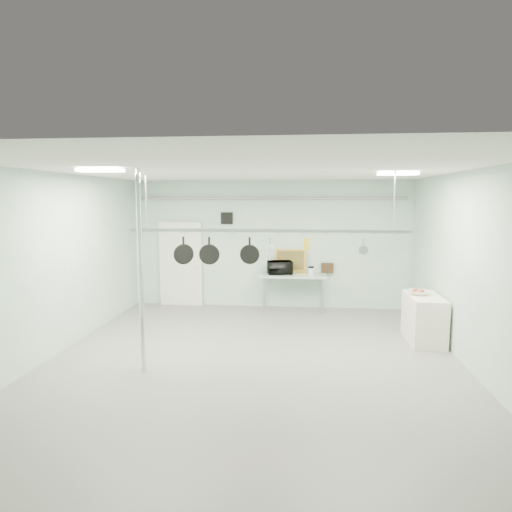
# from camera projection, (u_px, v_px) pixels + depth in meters

# --- Properties ---
(floor) EXTENTS (8.00, 8.00, 0.00)m
(floor) POSITION_uv_depth(u_px,v_px,m) (253.00, 361.00, 7.75)
(floor) COLOR gray
(floor) RESTS_ON ground
(ceiling) EXTENTS (7.00, 8.00, 0.02)m
(ceiling) POSITION_uv_depth(u_px,v_px,m) (253.00, 171.00, 7.35)
(ceiling) COLOR silver
(ceiling) RESTS_ON back_wall
(back_wall) EXTENTS (7.00, 0.02, 3.20)m
(back_wall) POSITION_uv_depth(u_px,v_px,m) (270.00, 244.00, 11.48)
(back_wall) COLOR silver
(back_wall) RESTS_ON floor
(right_wall) EXTENTS (0.02, 8.00, 3.20)m
(right_wall) POSITION_uv_depth(u_px,v_px,m) (473.00, 271.00, 7.19)
(right_wall) COLOR silver
(right_wall) RESTS_ON floor
(door) EXTENTS (1.10, 0.10, 2.20)m
(door) POSITION_uv_depth(u_px,v_px,m) (181.00, 265.00, 11.74)
(door) COLOR silver
(door) RESTS_ON floor
(wall_vent) EXTENTS (0.30, 0.04, 0.30)m
(wall_vent) POSITION_uv_depth(u_px,v_px,m) (227.00, 218.00, 11.50)
(wall_vent) COLOR black
(wall_vent) RESTS_ON back_wall
(conduit_pipe) EXTENTS (6.60, 0.07, 0.07)m
(conduit_pipe) POSITION_uv_depth(u_px,v_px,m) (270.00, 198.00, 11.25)
(conduit_pipe) COLOR gray
(conduit_pipe) RESTS_ON back_wall
(chrome_pole) EXTENTS (0.08, 0.08, 3.20)m
(chrome_pole) POSITION_uv_depth(u_px,v_px,m) (141.00, 272.00, 7.13)
(chrome_pole) COLOR silver
(chrome_pole) RESTS_ON floor
(prep_table) EXTENTS (1.60, 0.70, 0.91)m
(prep_table) POSITION_uv_depth(u_px,v_px,m) (293.00, 277.00, 11.13)
(prep_table) COLOR #A8C5B3
(prep_table) RESTS_ON floor
(side_cabinet) EXTENTS (0.60, 1.20, 0.90)m
(side_cabinet) POSITION_uv_depth(u_px,v_px,m) (424.00, 319.00, 8.75)
(side_cabinet) COLOR silver
(side_cabinet) RESTS_ON floor
(pot_rack) EXTENTS (4.80, 0.06, 1.00)m
(pot_rack) POSITION_uv_depth(u_px,v_px,m) (267.00, 229.00, 7.74)
(pot_rack) COLOR #B7B7BC
(pot_rack) RESTS_ON ceiling
(light_panel_left) EXTENTS (0.65, 0.30, 0.05)m
(light_panel_left) POSITION_uv_depth(u_px,v_px,m) (100.00, 170.00, 6.79)
(light_panel_left) COLOR white
(light_panel_left) RESTS_ON ceiling
(light_panel_right) EXTENTS (0.65, 0.30, 0.05)m
(light_panel_right) POSITION_uv_depth(u_px,v_px,m) (398.00, 174.00, 7.70)
(light_panel_right) COLOR white
(light_panel_right) RESTS_ON ceiling
(microwave) EXTENTS (0.66, 0.52, 0.32)m
(microwave) POSITION_uv_depth(u_px,v_px,m) (280.00, 268.00, 11.15)
(microwave) COLOR black
(microwave) RESTS_ON prep_table
(coffee_canister) EXTENTS (0.16, 0.16, 0.19)m
(coffee_canister) POSITION_uv_depth(u_px,v_px,m) (311.00, 272.00, 10.92)
(coffee_canister) COLOR silver
(coffee_canister) RESTS_ON prep_table
(painting_large) EXTENTS (0.78, 0.16, 0.58)m
(painting_large) POSITION_uv_depth(u_px,v_px,m) (290.00, 261.00, 11.39)
(painting_large) COLOR gold
(painting_large) RESTS_ON prep_table
(painting_small) EXTENTS (0.30, 0.10, 0.25)m
(painting_small) POSITION_uv_depth(u_px,v_px,m) (327.00, 268.00, 11.32)
(painting_small) COLOR black
(painting_small) RESTS_ON prep_table
(fruit_bowl) EXTENTS (0.43, 0.43, 0.09)m
(fruit_bowl) POSITION_uv_depth(u_px,v_px,m) (418.00, 293.00, 8.77)
(fruit_bowl) COLOR silver
(fruit_bowl) RESTS_ON side_cabinet
(skillet_left) EXTENTS (0.34, 0.23, 0.49)m
(skillet_left) POSITION_uv_depth(u_px,v_px,m) (184.00, 251.00, 7.94)
(skillet_left) COLOR black
(skillet_left) RESTS_ON pot_rack
(skillet_mid) EXTENTS (0.36, 0.10, 0.48)m
(skillet_mid) POSITION_uv_depth(u_px,v_px,m) (209.00, 251.00, 7.89)
(skillet_mid) COLOR black
(skillet_mid) RESTS_ON pot_rack
(skillet_right) EXTENTS (0.34, 0.07, 0.45)m
(skillet_right) POSITION_uv_depth(u_px,v_px,m) (250.00, 250.00, 7.82)
(skillet_right) COLOR black
(skillet_right) RESTS_ON pot_rack
(whisk) EXTENTS (0.19, 0.19, 0.31)m
(whisk) POSITION_uv_depth(u_px,v_px,m) (270.00, 247.00, 7.78)
(whisk) COLOR silver
(whisk) RESTS_ON pot_rack
(grater) EXTENTS (0.09, 0.04, 0.22)m
(grater) POSITION_uv_depth(u_px,v_px,m) (306.00, 244.00, 7.71)
(grater) COLOR #BCC417
(grater) RESTS_ON pot_rack
(saucepan) EXTENTS (0.17, 0.12, 0.28)m
(saucepan) POSITION_uv_depth(u_px,v_px,m) (363.00, 246.00, 7.61)
(saucepan) COLOR silver
(saucepan) RESTS_ON pot_rack
(fruit_cluster) EXTENTS (0.24, 0.24, 0.09)m
(fruit_cluster) POSITION_uv_depth(u_px,v_px,m) (418.00, 291.00, 8.76)
(fruit_cluster) COLOR #B51410
(fruit_cluster) RESTS_ON fruit_bowl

